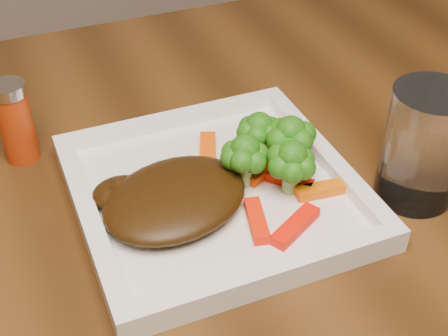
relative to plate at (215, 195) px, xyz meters
name	(u,v)px	position (x,y,z in m)	size (l,w,h in m)	color
plate	(215,195)	(0.00, 0.00, 0.00)	(0.27, 0.27, 0.01)	white
steak	(175,198)	(-0.05, -0.01, 0.02)	(0.15, 0.11, 0.03)	#3A2208
broccoli_0	(259,132)	(0.06, 0.03, 0.04)	(0.05, 0.05, 0.07)	#175F0F
broccoli_1	(290,143)	(0.08, 0.00, 0.04)	(0.06, 0.06, 0.06)	#106311
broccoli_2	(291,167)	(0.07, -0.03, 0.04)	(0.05, 0.05, 0.06)	#2E6110
broccoli_3	(245,159)	(0.03, 0.00, 0.04)	(0.05, 0.05, 0.06)	#2F5C0F
carrot_0	(295,226)	(0.05, -0.08, 0.01)	(0.06, 0.02, 0.01)	#FF1304
carrot_1	(324,189)	(0.10, -0.05, 0.01)	(0.06, 0.02, 0.01)	#EC6103
carrot_2	(257,220)	(0.02, -0.06, 0.01)	(0.06, 0.01, 0.01)	#FE1F04
carrot_3	(281,141)	(0.10, 0.04, 0.01)	(0.06, 0.02, 0.01)	#E85C03
carrot_4	(208,152)	(0.01, 0.05, 0.01)	(0.06, 0.02, 0.01)	#F85304
carrot_5	(290,180)	(0.07, -0.02, 0.01)	(0.05, 0.01, 0.01)	red
carrot_6	(267,167)	(0.06, 0.01, 0.01)	(0.06, 0.02, 0.01)	#E53503
spice_shaker	(15,122)	(-0.17, 0.15, 0.04)	(0.04, 0.04, 0.09)	#A82D09
drinking_glass	(423,146)	(0.19, -0.07, 0.05)	(0.08, 0.08, 0.12)	white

